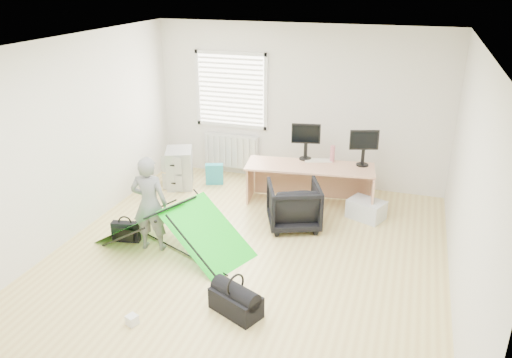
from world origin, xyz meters
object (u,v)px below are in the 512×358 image
(monitor_left, at_px, (306,146))
(thermos, at_px, (332,154))
(office_chair, at_px, (294,205))
(storage_crate, at_px, (366,209))
(desk, at_px, (309,186))
(duffel_bag, at_px, (236,303))
(filing_cabinet, at_px, (180,168))
(kite, at_px, (173,228))
(person, at_px, (150,204))
(monitor_right, at_px, (363,153))
(laptop_bag, at_px, (126,232))

(monitor_left, distance_m, thermos, 0.44)
(office_chair, distance_m, storage_crate, 1.16)
(desk, xyz_separation_m, duffel_bag, (-0.17, -2.91, -0.21))
(monitor_left, height_order, duffel_bag, monitor_left)
(desk, distance_m, thermos, 0.62)
(filing_cabinet, relative_size, kite, 0.33)
(person, bearing_deg, filing_cabinet, -84.18)
(monitor_left, distance_m, storage_crate, 1.37)
(filing_cabinet, height_order, duffel_bag, filing_cabinet)
(desk, relative_size, thermos, 7.40)
(desk, height_order, monitor_right, monitor_right)
(desk, bearing_deg, office_chair, -102.09)
(monitor_right, bearing_deg, laptop_bag, -161.64)
(thermos, height_order, duffel_bag, thermos)
(desk, relative_size, storage_crate, 3.84)
(thermos, bearing_deg, desk, -136.78)
(duffel_bag, bearing_deg, thermos, 106.43)
(storage_crate, height_order, duffel_bag, storage_crate)
(kite, bearing_deg, storage_crate, 59.30)
(kite, bearing_deg, filing_cabinet, 136.63)
(laptop_bag, bearing_deg, monitor_left, 36.07)
(storage_crate, bearing_deg, office_chair, -149.29)
(laptop_bag, bearing_deg, filing_cabinet, 83.02)
(monitor_right, bearing_deg, desk, -179.14)
(office_chair, xyz_separation_m, person, (-1.64, -1.19, 0.32))
(filing_cabinet, relative_size, storage_crate, 1.29)
(monitor_left, relative_size, thermos, 1.70)
(storage_crate, xyz_separation_m, laptop_bag, (-3.07, -1.72, -0.00))
(desk, xyz_separation_m, kite, (-1.42, -1.90, -0.03))
(duffel_bag, bearing_deg, desk, 111.38)
(person, height_order, kite, person)
(duffel_bag, bearing_deg, storage_crate, 92.89)
(filing_cabinet, relative_size, duffel_bag, 1.15)
(monitor_left, bearing_deg, office_chair, -96.98)
(thermos, bearing_deg, duffel_bag, -98.23)
(storage_crate, distance_m, duffel_bag, 2.94)
(person, xyz_separation_m, laptop_bag, (-0.44, 0.05, -0.51))
(monitor_right, height_order, person, person)
(storage_crate, bearing_deg, laptop_bag, -150.75)
(monitor_right, relative_size, laptop_bag, 1.15)
(thermos, bearing_deg, laptop_bag, -138.27)
(thermos, xyz_separation_m, kite, (-1.72, -2.17, -0.49))
(desk, xyz_separation_m, thermos, (0.29, 0.28, 0.47))
(office_chair, height_order, duffel_bag, office_chair)
(filing_cabinet, relative_size, monitor_left, 1.46)
(office_chair, height_order, person, person)
(monitor_right, bearing_deg, filing_cabinet, 165.13)
(desk, bearing_deg, storage_crate, -18.80)
(monitor_right, height_order, duffel_bag, monitor_right)
(storage_crate, relative_size, laptop_bag, 1.35)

